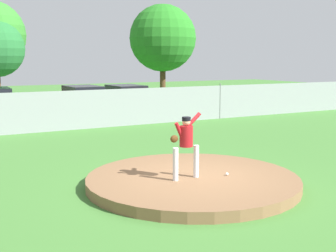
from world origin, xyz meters
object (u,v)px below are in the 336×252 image
Objects in this scene: parked_car_red at (126,99)px; parked_car_charcoal at (83,102)px; pitcher_youth at (186,141)px; baseball at (227,174)px.

parked_car_red is 1.02× the size of parked_car_charcoal.
parked_car_charcoal is (2.03, 14.34, -0.38)m from pitcher_youth.
pitcher_youth is 15.92m from parked_car_red.
parked_car_red is at bearing 75.93° from baseball.
baseball is at bearing -93.80° from parked_car_charcoal.
parked_car_charcoal is at bearing 86.20° from baseball.
baseball is 15.85m from parked_car_red.
baseball is 14.61m from parked_car_charcoal.
parked_car_charcoal reaches higher than baseball.
baseball is at bearing -12.20° from pitcher_youth.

